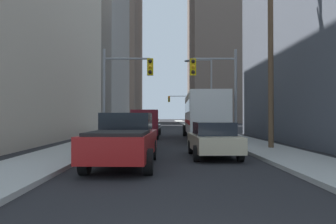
% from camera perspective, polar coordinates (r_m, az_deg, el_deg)
% --- Properties ---
extents(sidewalk_left, '(2.77, 160.00, 0.15)m').
position_cam_1_polar(sidewalk_left, '(52.95, -5.58, -2.58)').
color(sidewalk_left, '#9E9E99').
rests_on(sidewalk_left, ground).
extents(sidewalk_right, '(2.77, 160.00, 0.15)m').
position_cam_1_polar(sidewalk_right, '(53.01, 5.12, -2.58)').
color(sidewalk_right, '#9E9E99').
rests_on(sidewalk_right, ground).
extents(city_bus, '(2.91, 11.58, 3.40)m').
position_cam_1_polar(city_bus, '(25.30, 6.14, -0.39)').
color(city_bus, silver).
rests_on(city_bus, ground).
extents(pickup_truck_red, '(2.21, 5.47, 1.90)m').
position_cam_1_polar(pickup_truck_red, '(11.90, -7.61, -4.79)').
color(pickup_truck_red, maroon).
rests_on(pickup_truck_red, ground).
extents(cargo_van_maroon, '(2.16, 5.25, 2.26)m').
position_cam_1_polar(cargo_van_maroon, '(26.40, -3.91, -1.80)').
color(cargo_van_maroon, maroon).
rests_on(cargo_van_maroon, ground).
extents(sedan_beige, '(1.95, 4.25, 1.52)m').
position_cam_1_polar(sedan_beige, '(14.31, 7.88, -4.75)').
color(sedan_beige, '#C6B793').
rests_on(sedan_beige, ground).
extents(sedan_black, '(1.95, 4.25, 1.52)m').
position_cam_1_polar(sedan_black, '(17.61, -5.75, -4.00)').
color(sedan_black, black).
rests_on(sedan_black, ground).
extents(sedan_grey, '(1.95, 4.25, 1.52)m').
position_cam_1_polar(sedan_grey, '(32.28, -3.00, -2.52)').
color(sedan_grey, slate).
rests_on(sedan_grey, ground).
extents(traffic_signal_near_left, '(3.19, 0.44, 6.00)m').
position_cam_1_polar(traffic_signal_near_left, '(20.85, -7.46, 5.43)').
color(traffic_signal_near_left, gray).
rests_on(traffic_signal_near_left, ground).
extents(traffic_signal_near_right, '(2.98, 0.44, 6.00)m').
position_cam_1_polar(traffic_signal_near_right, '(20.95, 8.36, 5.37)').
color(traffic_signal_near_right, gray).
rests_on(traffic_signal_near_right, ground).
extents(traffic_signal_far_right, '(3.97, 0.44, 6.00)m').
position_cam_1_polar(traffic_signal_far_right, '(59.15, 2.11, 1.47)').
color(traffic_signal_far_right, gray).
rests_on(traffic_signal_far_right, ground).
extents(utility_pole_right, '(2.20, 0.28, 10.37)m').
position_cam_1_polar(utility_pole_right, '(18.29, 17.39, 10.94)').
color(utility_pole_right, brown).
rests_on(utility_pole_right, ground).
extents(street_lamp_right, '(2.73, 0.32, 7.50)m').
position_cam_1_polar(street_lamp_right, '(32.49, 6.74, 4.21)').
color(street_lamp_right, gray).
rests_on(street_lamp_right, ground).
extents(building_left_mid_office, '(25.05, 21.71, 33.59)m').
position_cam_1_polar(building_left_mid_office, '(59.20, -20.43, 14.00)').
color(building_left_mid_office, gray).
rests_on(building_left_mid_office, ground).
extents(building_left_far_tower, '(18.10, 27.08, 64.53)m').
position_cam_1_polar(building_left_far_tower, '(97.13, -10.64, 17.57)').
color(building_left_far_tower, '#66564C').
rests_on(building_left_far_tower, ground).
extents(building_right_far_highrise, '(17.81, 26.38, 59.41)m').
position_cam_1_polar(building_right_far_highrise, '(99.24, 9.27, 15.62)').
color(building_right_far_highrise, '#66564C').
rests_on(building_right_far_highrise, ground).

